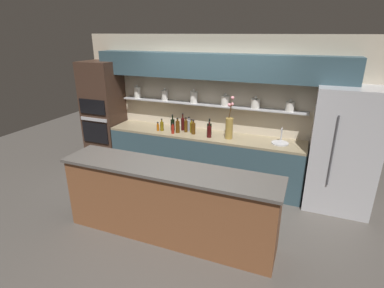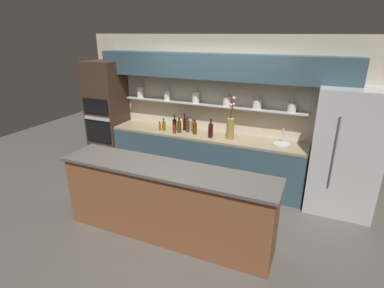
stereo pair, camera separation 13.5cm
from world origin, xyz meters
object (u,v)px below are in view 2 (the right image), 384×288
object	(u,v)px
bottle_wine_11	(185,124)
bottle_oil_7	(193,127)
bottle_wine_9	(210,132)
bottle_wine_10	(211,129)
oven_tower	(107,115)
bottle_sauce_1	(160,127)
bottle_oil_2	(164,126)
bottle_spirit_5	(188,126)
flower_vase	(231,126)
bottle_sauce_4	(174,129)
bottle_spirit_0	(179,126)
sink_fixture	(282,143)
refrigerator	(345,152)
bottle_wine_3	(175,124)
bottle_spirit_8	(195,128)
bottle_spirit_6	(191,125)

from	to	relation	value
bottle_wine_11	bottle_oil_7	bearing A→B (deg)	-19.47
bottle_wine_9	bottle_wine_10	xyz separation A→B (m)	(-0.04, 0.11, 0.01)
oven_tower	bottle_sauce_1	xyz separation A→B (m)	(1.28, -0.12, -0.07)
oven_tower	bottle_wine_11	world-z (taller)	oven_tower
bottle_sauce_1	bottle_wine_11	distance (m)	0.46
bottle_oil_2	bottle_spirit_5	distance (m)	0.45
flower_vase	bottle_sauce_4	size ratio (longest dim) A/B	3.71
bottle_sauce_4	bottle_spirit_5	distance (m)	0.25
bottle_sauce_1	bottle_spirit_5	bearing A→B (deg)	13.30
bottle_wine_9	bottle_wine_11	xyz separation A→B (m)	(-0.58, 0.20, 0.02)
bottle_spirit_0	bottle_wine_10	xyz separation A→B (m)	(0.58, 0.08, -0.00)
bottle_oil_2	bottle_wine_9	size ratio (longest dim) A/B	0.79
bottle_wine_11	sink_fixture	bearing A→B (deg)	-2.26
refrigerator	bottle_wine_11	xyz separation A→B (m)	(-2.69, 0.12, 0.09)
bottle_sauce_1	bottle_sauce_4	world-z (taller)	bottle_sauce_4
flower_vase	bottle_wine_9	world-z (taller)	flower_vase
bottle_wine_9	refrigerator	bearing A→B (deg)	2.22
flower_vase	bottle_oil_2	bearing A→B (deg)	-178.14
bottle_wine_3	flower_vase	bearing A→B (deg)	-2.74
oven_tower	bottle_spirit_0	size ratio (longest dim) A/B	7.80
bottle_spirit_5	sink_fixture	bearing A→B (deg)	0.42
bottle_spirit_5	bottle_oil_2	bearing A→B (deg)	-168.42
bottle_spirit_5	bottle_wine_11	size ratio (longest dim) A/B	0.85
bottle_sauce_4	bottle_oil_7	bearing A→B (deg)	31.77
bottle_sauce_4	bottle_wine_10	xyz separation A→B (m)	(0.63, 0.16, 0.03)
bottle_oil_2	bottle_spirit_0	bearing A→B (deg)	0.67
bottle_spirit_8	flower_vase	bearing A→B (deg)	0.79
bottle_sauce_1	oven_tower	bearing A→B (deg)	174.67
bottle_spirit_0	flower_vase	bearing A→B (deg)	2.26
bottle_spirit_0	bottle_sauce_1	distance (m)	0.39
bottle_oil_2	bottle_wine_3	distance (m)	0.20
bottle_spirit_8	bottle_wine_11	size ratio (longest dim) A/B	0.81
bottle_wine_11	bottle_spirit_0	bearing A→B (deg)	-99.80
bottle_oil_2	bottle_spirit_8	distance (m)	0.61
oven_tower	bottle_wine_11	distance (m)	1.70
bottle_spirit_8	bottle_wine_9	world-z (taller)	bottle_wine_9
bottle_spirit_6	bottle_wine_10	bearing A→B (deg)	-11.95
bottle_spirit_6	bottle_wine_10	distance (m)	0.44
bottle_wine_3	bottle_spirit_0	bearing A→B (deg)	-32.44
oven_tower	bottle_wine_10	distance (m)	2.24
bottle_spirit_6	bottle_wine_9	world-z (taller)	bottle_wine_9
oven_tower	refrigerator	bearing A→B (deg)	-0.48
bottle_oil_2	bottle_oil_7	xyz separation A→B (m)	(0.55, 0.10, 0.01)
bottle_wine_10	refrigerator	bearing A→B (deg)	-0.88
bottle_wine_3	bottle_wine_9	bearing A→B (deg)	-9.15
sink_fixture	bottle_oil_7	world-z (taller)	sink_fixture
bottle_spirit_5	bottle_oil_7	bearing A→B (deg)	5.47
bottle_oil_7	refrigerator	bearing A→B (deg)	-1.09
sink_fixture	bottle_spirit_0	world-z (taller)	bottle_spirit_0
bottle_oil_2	bottle_spirit_8	xyz separation A→B (m)	(0.61, 0.03, 0.02)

